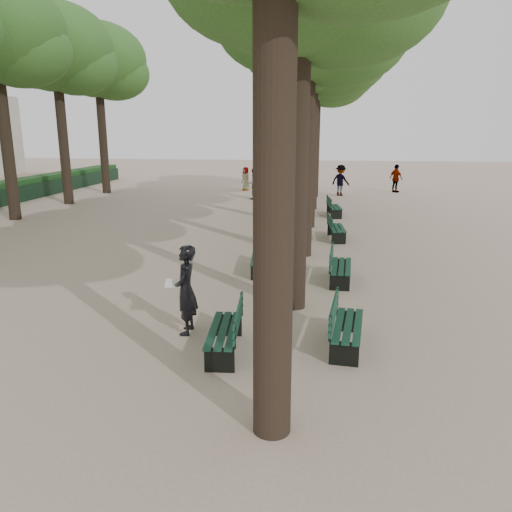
# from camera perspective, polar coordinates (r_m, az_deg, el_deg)

# --- Properties ---
(ground) EXTENTS (120.00, 120.00, 0.00)m
(ground) POSITION_cam_1_polar(r_m,az_deg,el_deg) (9.28, -6.31, -11.67)
(ground) COLOR #BEA390
(ground) RESTS_ON ground
(tree_central_2) EXTENTS (6.00, 6.00, 9.95)m
(tree_central_2) POSITION_cam_1_polar(r_m,az_deg,el_deg) (16.49, 6.11, 26.84)
(tree_central_2) COLOR #33261C
(tree_central_2) RESTS_ON ground
(tree_central_3) EXTENTS (6.00, 6.00, 9.95)m
(tree_central_3) POSITION_cam_1_polar(r_m,az_deg,el_deg) (21.39, 6.58, 23.90)
(tree_central_3) COLOR #33261C
(tree_central_3) RESTS_ON ground
(tree_central_4) EXTENTS (6.00, 6.00, 9.95)m
(tree_central_4) POSITION_cam_1_polar(r_m,az_deg,el_deg) (26.33, 6.86, 22.06)
(tree_central_4) COLOR #33261C
(tree_central_4) RESTS_ON ground
(tree_central_5) EXTENTS (6.00, 6.00, 9.95)m
(tree_central_5) POSITION_cam_1_polar(r_m,az_deg,el_deg) (31.29, 7.05, 20.81)
(tree_central_5) COLOR #33261C
(tree_central_5) RESTS_ON ground
(tree_far_4) EXTENTS (6.00, 6.00, 10.45)m
(tree_far_4) POSITION_cam_1_polar(r_m,az_deg,el_deg) (29.93, -22.02, 21.19)
(tree_far_4) COLOR #33261C
(tree_far_4) RESTS_ON ground
(tree_far_5) EXTENTS (6.00, 6.00, 10.45)m
(tree_far_5) POSITION_cam_1_polar(r_m,az_deg,el_deg) (34.38, -17.70, 20.51)
(tree_far_5) COLOR #33261C
(tree_far_5) RESTS_ON ground
(bench_left_0) EXTENTS (0.72, 1.84, 0.92)m
(bench_left_0) POSITION_cam_1_polar(r_m,az_deg,el_deg) (9.40, -3.65, -9.44)
(bench_left_0) COLOR black
(bench_left_0) RESTS_ON ground
(bench_left_1) EXTENTS (0.74, 1.85, 0.92)m
(bench_left_1) POSITION_cam_1_polar(r_m,az_deg,el_deg) (14.45, 0.56, -0.85)
(bench_left_1) COLOR black
(bench_left_1) RESTS_ON ground
(bench_left_2) EXTENTS (0.60, 1.81, 0.92)m
(bench_left_2) POSITION_cam_1_polar(r_m,az_deg,el_deg) (19.25, 2.41, 2.97)
(bench_left_2) COLOR black
(bench_left_2) RESTS_ON ground
(bench_left_3) EXTENTS (0.71, 1.84, 0.92)m
(bench_left_3) POSITION_cam_1_polar(r_m,az_deg,el_deg) (24.08, 3.52, 5.24)
(bench_left_3) COLOR black
(bench_left_3) RESTS_ON ground
(bench_right_0) EXTENTS (0.74, 1.85, 0.92)m
(bench_right_0) POSITION_cam_1_polar(r_m,az_deg,el_deg) (9.74, 10.35, -8.77)
(bench_right_0) COLOR black
(bench_right_0) RESTS_ON ground
(bench_right_1) EXTENTS (0.66, 1.83, 0.92)m
(bench_right_1) POSITION_cam_1_polar(r_m,az_deg,el_deg) (13.75, 9.64, -1.85)
(bench_right_1) COLOR black
(bench_right_1) RESTS_ON ground
(bench_right_2) EXTENTS (0.73, 1.84, 0.92)m
(bench_right_2) POSITION_cam_1_polar(r_m,az_deg,el_deg) (19.05, 9.18, 2.67)
(bench_right_2) COLOR black
(bench_right_2) RESTS_ON ground
(bench_right_3) EXTENTS (0.77, 1.85, 0.92)m
(bench_right_3) POSITION_cam_1_polar(r_m,az_deg,el_deg) (24.21, 8.93, 5.15)
(bench_right_3) COLOR black
(bench_right_3) RESTS_ON ground
(man_with_map) EXTENTS (0.64, 0.76, 1.84)m
(man_with_map) POSITION_cam_1_polar(r_m,az_deg,el_deg) (10.13, -8.02, -3.86)
(man_with_map) COLOR black
(man_with_map) RESTS_ON ground
(pedestrian_a) EXTENTS (0.95, 0.75, 1.81)m
(pedestrian_a) POSITION_cam_1_polar(r_m,az_deg,el_deg) (29.76, -0.28, 8.23)
(pedestrian_a) COLOR #262628
(pedestrian_a) RESTS_ON ground
(pedestrian_d) EXTENTS (0.74, 0.79, 1.57)m
(pedestrian_d) POSITION_cam_1_polar(r_m,az_deg,el_deg) (34.22, -1.17, 8.82)
(pedestrian_d) COLOR #262628
(pedestrian_d) RESTS_ON ground
(pedestrian_b) EXTENTS (1.24, 0.98, 1.90)m
(pedestrian_b) POSITION_cam_1_polar(r_m,az_deg,el_deg) (31.89, 9.65, 8.52)
(pedestrian_b) COLOR #262628
(pedestrian_b) RESTS_ON ground
(pedestrian_c) EXTENTS (0.95, 1.07, 1.83)m
(pedestrian_c) POSITION_cam_1_polar(r_m,az_deg,el_deg) (34.30, 15.71, 8.53)
(pedestrian_c) COLOR #262628
(pedestrian_c) RESTS_ON ground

